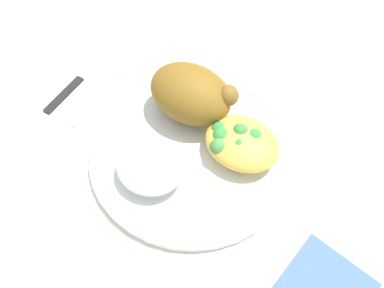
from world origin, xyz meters
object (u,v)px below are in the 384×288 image
Objects in this scene: mac_cheese_with_broccoli at (240,142)px; fork at (108,88)px; roasted_chicken at (191,94)px; rice_pile at (150,166)px; plate at (192,151)px; knife at (80,78)px.

mac_cheese_with_broccoli is 0.23m from fork.
fork is (-0.14, -0.02, -0.05)m from roasted_chicken.
roasted_chicken is at bearing 96.51° from rice_pile.
plate reaches higher than fork.
mac_cheese_with_broccoli is (0.09, -0.02, -0.02)m from roasted_chicken.
rice_pile reaches higher than plate.
fork is at bearing 170.28° from plate.
mac_cheese_with_broccoli reaches higher than rice_pile.
knife is (-0.20, 0.08, -0.03)m from rice_pile.
mac_cheese_with_broccoli is 0.70× the size of fork.
rice_pile is at bearing -22.36° from knife.
mac_cheese_with_broccoli is at bearing 49.56° from rice_pile.
roasted_chicken is 0.15m from fork.
fork is (-0.17, 0.03, -0.01)m from plate.
plate is at bearing -56.29° from roasted_chicken.
plate is at bearing -9.72° from fork.
knife reaches higher than fork.
plate is 0.17m from fork.
mac_cheese_with_broccoli reaches higher than fork.
roasted_chicken is at bearing 165.53° from mac_cheese_with_broccoli.
knife is at bearing -170.44° from roasted_chicken.
plate is 2.78× the size of mac_cheese_with_broccoli.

